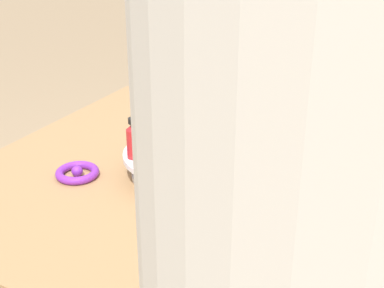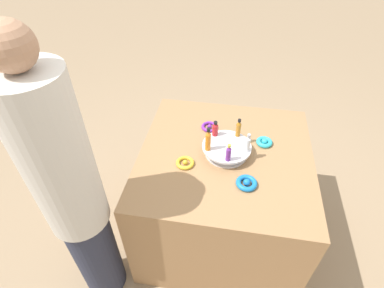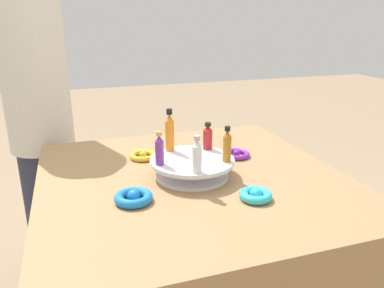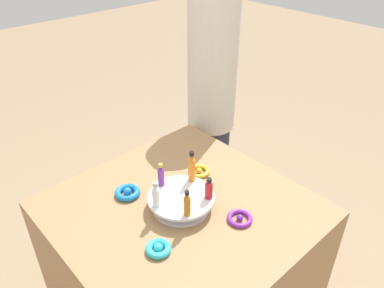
# 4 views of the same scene
# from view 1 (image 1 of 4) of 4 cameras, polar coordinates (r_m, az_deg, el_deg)

# --- Properties ---
(display_stand) EXTENTS (0.27, 0.27, 0.06)m
(display_stand) POSITION_cam_1_polar(r_m,az_deg,el_deg) (1.23, -1.00, -1.95)
(display_stand) COLOR silver
(display_stand) RESTS_ON party_table
(bottle_purple) EXTENTS (0.03, 0.03, 0.11)m
(bottle_purple) POSITION_cam_1_polar(r_m,az_deg,el_deg) (1.16, 4.03, 0.51)
(bottle_purple) COLOR #702D93
(bottle_purple) RESTS_ON display_stand
(bottle_clear) EXTENTS (0.03, 0.03, 0.11)m
(bottle_clear) POSITION_cam_1_polar(r_m,az_deg,el_deg) (1.27, 2.16, 2.94)
(bottle_clear) COLOR silver
(bottle_clear) RESTS_ON display_stand
(bottle_amber) EXTENTS (0.03, 0.03, 0.11)m
(bottle_amber) POSITION_cam_1_polar(r_m,az_deg,el_deg) (1.28, -3.66, 3.07)
(bottle_amber) COLOR #AD6B19
(bottle_amber) RESTS_ON display_stand
(bottle_red) EXTENTS (0.03, 0.03, 0.09)m
(bottle_red) POSITION_cam_1_polar(r_m,az_deg,el_deg) (1.18, -6.23, 0.47)
(bottle_red) COLOR #B21E23
(bottle_red) RESTS_ON display_stand
(bottle_orange) EXTENTS (0.03, 0.03, 0.15)m
(bottle_orange) POSITION_cam_1_polar(r_m,az_deg,el_deg) (1.09, -1.42, -0.14)
(bottle_orange) COLOR orange
(bottle_orange) RESTS_ON display_stand
(ribbon_bow_blue) EXTENTS (0.11, 0.11, 0.04)m
(ribbon_bow_blue) POSITION_cam_1_polar(r_m,az_deg,el_deg) (1.26, 10.14, -2.58)
(ribbon_bow_blue) COLOR blue
(ribbon_bow_blue) RESTS_ON party_table
(ribbon_bow_teal) EXTENTS (0.09, 0.09, 0.04)m
(ribbon_bow_teal) POSITION_cam_1_polar(r_m,az_deg,el_deg) (1.45, -1.10, 1.63)
(ribbon_bow_teal) COLOR #2DB7CC
(ribbon_bow_teal) RESTS_ON party_table
(ribbon_bow_purple) EXTENTS (0.10, 0.10, 0.03)m
(ribbon_bow_purple) POSITION_cam_1_polar(r_m,az_deg,el_deg) (1.26, -12.14, -2.99)
(ribbon_bow_purple) COLOR purple
(ribbon_bow_purple) RESTS_ON party_table
(ribbon_bow_gold) EXTENTS (0.10, 0.10, 0.03)m
(ribbon_bow_gold) POSITION_cam_1_polar(r_m,az_deg,el_deg) (1.03, -0.84, -9.17)
(ribbon_bow_gold) COLOR gold
(ribbon_bow_gold) RESTS_ON party_table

